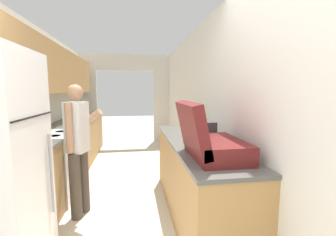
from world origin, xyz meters
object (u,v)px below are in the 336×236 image
Objects in this scene: person at (78,147)px; suitcase at (208,141)px; range_oven at (50,166)px; book_stack at (194,135)px.

person reaches higher than suitcase.
person reaches higher than range_oven.
range_oven is at bearing 161.47° from book_stack.
book_stack is (1.88, -0.63, 0.50)m from range_oven.
person is 5.31× the size of book_stack.
range_oven is 2.34m from suitcase.
suitcase is (1.30, -0.88, 0.23)m from person.
range_oven is 2.04m from book_stack.
person is 2.34× the size of suitcase.
suitcase is (1.80, -1.37, 0.60)m from range_oven.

